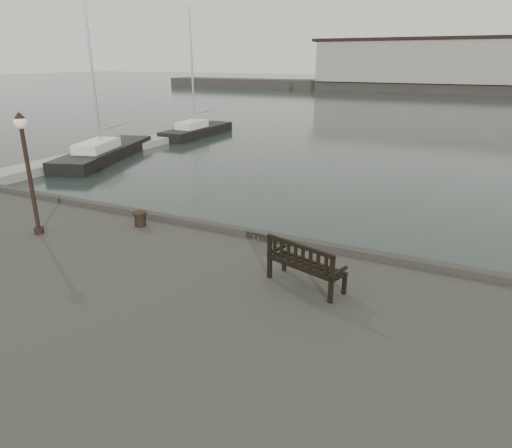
{
  "coord_description": "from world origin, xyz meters",
  "views": [
    {
      "loc": [
        3.89,
        -11.21,
        6.43
      ],
      "look_at": [
        -1.46,
        -0.5,
        2.1
      ],
      "focal_mm": 32.0,
      "sensor_mm": 36.0,
      "label": 1
    }
  ],
  "objects_px": {
    "yacht_c": "(106,155)",
    "yacht_d": "(198,133)",
    "bench": "(305,272)",
    "lamp_post": "(26,158)",
    "bollard_left": "(140,219)"
  },
  "relations": [
    {
      "from": "yacht_d",
      "to": "lamp_post",
      "type": "bearing_deg",
      "value": -67.39
    },
    {
      "from": "lamp_post",
      "to": "yacht_c",
      "type": "bearing_deg",
      "value": 128.43
    },
    {
      "from": "bollard_left",
      "to": "lamp_post",
      "type": "xyz_separation_m",
      "value": [
        -2.26,
        -1.86,
        2.04
      ]
    },
    {
      "from": "yacht_d",
      "to": "bench",
      "type": "bearing_deg",
      "value": -53.62
    },
    {
      "from": "bench",
      "to": "lamp_post",
      "type": "distance_m",
      "value": 8.48
    },
    {
      "from": "yacht_c",
      "to": "yacht_d",
      "type": "bearing_deg",
      "value": 71.9
    },
    {
      "from": "bollard_left",
      "to": "lamp_post",
      "type": "distance_m",
      "value": 3.57
    },
    {
      "from": "bench",
      "to": "bollard_left",
      "type": "height_order",
      "value": "bench"
    },
    {
      "from": "yacht_c",
      "to": "yacht_d",
      "type": "xyz_separation_m",
      "value": [
        0.04,
        11.3,
        -0.01
      ]
    },
    {
      "from": "lamp_post",
      "to": "bollard_left",
      "type": "bearing_deg",
      "value": 39.36
    },
    {
      "from": "bollard_left",
      "to": "yacht_c",
      "type": "height_order",
      "value": "yacht_c"
    },
    {
      "from": "bench",
      "to": "yacht_c",
      "type": "height_order",
      "value": "yacht_c"
    },
    {
      "from": "bench",
      "to": "yacht_d",
      "type": "xyz_separation_m",
      "value": [
        -19.82,
        25.53,
        -1.66
      ]
    },
    {
      "from": "yacht_d",
      "to": "yacht_c",
      "type": "bearing_deg",
      "value": -91.64
    },
    {
      "from": "bench",
      "to": "lamp_post",
      "type": "relative_size",
      "value": 0.55
    }
  ]
}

